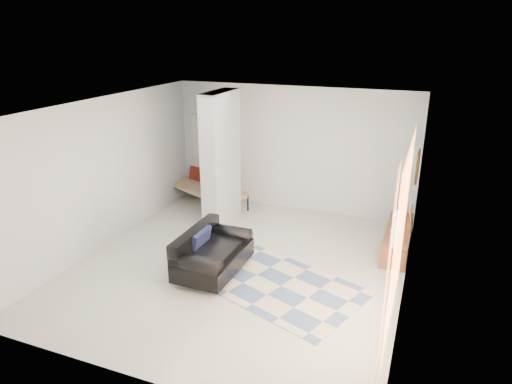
% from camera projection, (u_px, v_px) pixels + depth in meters
% --- Properties ---
extents(floor, '(6.00, 6.00, 0.00)m').
position_uv_depth(floor, '(240.00, 265.00, 8.08)').
color(floor, beige).
rests_on(floor, ground).
extents(ceiling, '(6.00, 6.00, 0.00)m').
position_uv_depth(ceiling, '(238.00, 107.00, 7.14)').
color(ceiling, white).
rests_on(ceiling, wall_back).
extents(wall_back, '(6.00, 0.00, 6.00)m').
position_uv_depth(wall_back, '(292.00, 149.00, 10.24)').
color(wall_back, silver).
rests_on(wall_back, ground).
extents(wall_front, '(6.00, 0.00, 6.00)m').
position_uv_depth(wall_front, '(130.00, 276.00, 4.98)').
color(wall_front, silver).
rests_on(wall_front, ground).
extents(wall_left, '(0.00, 6.00, 6.00)m').
position_uv_depth(wall_left, '(105.00, 173.00, 8.55)').
color(wall_left, silver).
rests_on(wall_left, ground).
extents(wall_right, '(0.00, 6.00, 6.00)m').
position_uv_depth(wall_right, '(412.00, 214.00, 6.66)').
color(wall_right, silver).
rests_on(wall_right, ground).
extents(partition_column, '(0.35, 1.20, 2.80)m').
position_uv_depth(partition_column, '(221.00, 160.00, 9.39)').
color(partition_column, silver).
rests_on(partition_column, floor).
extents(hallway_door, '(0.85, 0.06, 2.04)m').
position_uv_depth(hallway_door, '(208.00, 157.00, 11.05)').
color(hallway_door, silver).
rests_on(hallway_door, floor).
extents(curtain, '(0.00, 2.55, 2.55)m').
position_uv_depth(curtain, '(399.00, 242.00, 5.67)').
color(curtain, orange).
rests_on(curtain, wall_right).
extents(wall_art, '(0.04, 0.45, 0.55)m').
position_uv_depth(wall_art, '(418.00, 166.00, 8.08)').
color(wall_art, '#3F2611').
rests_on(wall_art, wall_right).
extents(media_console, '(0.45, 1.84, 0.80)m').
position_uv_depth(media_console, '(398.00, 238.00, 8.64)').
color(media_console, brown).
rests_on(media_console, floor).
extents(loveseat, '(0.89, 1.52, 0.76)m').
position_uv_depth(loveseat, '(210.00, 253.00, 7.74)').
color(loveseat, silver).
rests_on(loveseat, floor).
extents(daybed, '(2.14, 1.56, 0.77)m').
position_uv_depth(daybed, '(207.00, 188.00, 10.77)').
color(daybed, black).
rests_on(daybed, floor).
extents(area_rug, '(2.97, 2.47, 0.01)m').
position_uv_depth(area_rug, '(281.00, 286.00, 7.41)').
color(area_rug, beige).
rests_on(area_rug, floor).
extents(cylinder_lamp, '(0.12, 0.12, 0.67)m').
position_uv_depth(cylinder_lamp, '(395.00, 229.00, 7.77)').
color(cylinder_lamp, silver).
rests_on(cylinder_lamp, media_console).
extents(bronze_figurine, '(0.14, 0.14, 0.26)m').
position_uv_depth(bronze_figurine, '(399.00, 213.00, 8.97)').
color(bronze_figurine, '#2E2214').
rests_on(bronze_figurine, media_console).
extents(vase, '(0.20, 0.20, 0.19)m').
position_uv_depth(vase, '(395.00, 230.00, 8.30)').
color(vase, silver).
rests_on(vase, media_console).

